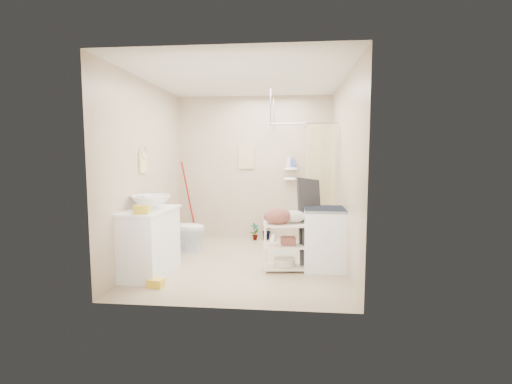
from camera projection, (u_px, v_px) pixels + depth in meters
floor at (244, 262)px, 5.36m from camera, size 3.20×3.20×0.00m
ceiling at (243, 78)px, 5.08m from camera, size 2.80×3.20×0.04m
wall_back at (255, 168)px, 6.80m from camera, size 2.80×0.04×2.60m
wall_front at (222, 181)px, 3.64m from camera, size 2.80×0.04×2.60m
wall_left at (147, 172)px, 5.35m from camera, size 0.04×3.20×2.60m
wall_right at (344, 173)px, 5.09m from camera, size 0.04×3.20×2.60m
vanity at (149, 242)px, 4.81m from camera, size 0.60×1.00×0.85m
sink at (151, 202)px, 4.82m from camera, size 0.59×0.59×0.17m
counter_basket at (142, 209)px, 4.42m from camera, size 0.20×0.16×0.10m
floor_basket at (156, 281)px, 4.36m from camera, size 0.28×0.22×0.14m
toilet at (184, 229)px, 5.98m from camera, size 0.74×0.47×0.71m
mop at (187, 200)px, 6.87m from camera, size 0.15×0.15×1.41m
potted_plant_a at (255, 231)px, 6.72m from camera, size 0.20×0.19×0.32m
potted_plant_b at (267, 230)px, 6.76m from camera, size 0.22×0.19×0.34m
hanging_towel at (246, 157)px, 6.78m from camera, size 0.28×0.03×0.42m
towel_ring at (143, 161)px, 5.14m from camera, size 0.04×0.22×0.34m
tp_holder at (153, 211)px, 5.46m from camera, size 0.08×0.12×0.14m
shower at (302, 185)px, 6.20m from camera, size 1.10×1.10×2.10m
shampoo_bottle_a at (289, 161)px, 6.64m from camera, size 0.09×0.09×0.21m
shampoo_bottle_b at (293, 162)px, 6.65m from camera, size 0.09×0.09×0.19m
washing_machine at (325, 238)px, 5.06m from camera, size 0.57×0.59×0.83m
laundry_rack at (285, 242)px, 4.97m from camera, size 0.59×0.39×0.77m
ironing_board at (310, 221)px, 5.14m from camera, size 0.36×0.28×1.27m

